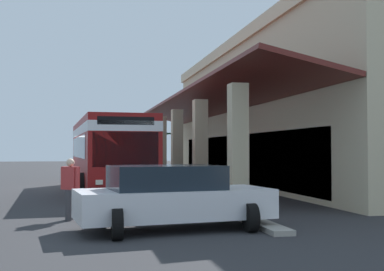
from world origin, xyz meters
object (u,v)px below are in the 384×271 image
object	(u,v)px
pedestrian	(70,186)
potted_palm	(160,166)
transit_bus	(108,149)
parked_sedan_white	(172,197)

from	to	relation	value
pedestrian	potted_palm	distance (m)	21.54
transit_bus	potted_palm	distance (m)	12.41
parked_sedan_white	pedestrian	xyz separation A→B (m)	(-2.17, -2.31, 0.14)
parked_sedan_white	potted_palm	distance (m)	23.22
pedestrian	transit_bus	bearing A→B (deg)	171.21
transit_bus	pedestrian	xyz separation A→B (m)	(9.17, -1.42, -0.96)
transit_bus	pedestrian	distance (m)	9.33
transit_bus	parked_sedan_white	world-z (taller)	transit_bus
pedestrian	potted_palm	size ratio (longest dim) A/B	0.52
potted_palm	transit_bus	bearing A→B (deg)	-19.31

